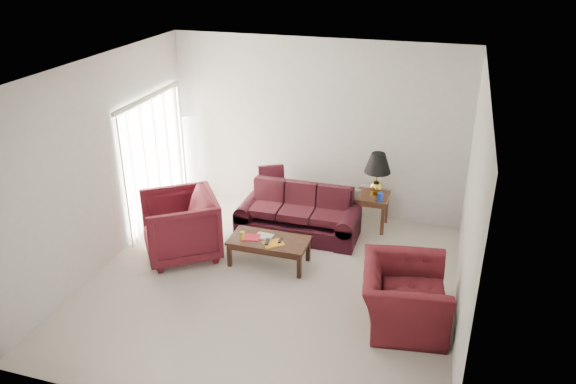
% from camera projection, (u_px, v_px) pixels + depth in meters
% --- Properties ---
extents(floor, '(5.00, 5.00, 0.00)m').
position_uv_depth(floor, '(270.00, 284.00, 7.87)').
color(floor, '#BFB3A3').
rests_on(floor, ground).
extents(blinds, '(0.10, 2.00, 2.16)m').
position_uv_depth(blinds, '(155.00, 161.00, 9.19)').
color(blinds, silver).
rests_on(blinds, ground).
extents(sofa, '(2.01, 1.02, 0.79)m').
position_uv_depth(sofa, '(298.00, 213.00, 9.00)').
color(sofa, black).
rests_on(sofa, ground).
extents(throw_pillow, '(0.48, 0.38, 0.45)m').
position_uv_depth(throw_pillow, '(271.00, 178.00, 9.61)').
color(throw_pillow, black).
rests_on(throw_pillow, sofa).
extents(end_table, '(0.58, 0.58, 0.58)m').
position_uv_depth(end_table, '(371.00, 211.00, 9.30)').
color(end_table, '#4B351A').
rests_on(end_table, ground).
extents(table_lamp, '(0.49, 0.49, 0.72)m').
position_uv_depth(table_lamp, '(377.00, 174.00, 9.05)').
color(table_lamp, gold).
rests_on(table_lamp, end_table).
extents(clock, '(0.13, 0.07, 0.13)m').
position_uv_depth(clock, '(357.00, 193.00, 9.09)').
color(clock, silver).
rests_on(clock, end_table).
extents(blue_canister, '(0.11, 0.11, 0.15)m').
position_uv_depth(blue_canister, '(380.00, 197.00, 8.93)').
color(blue_canister, navy).
rests_on(blue_canister, end_table).
extents(picture_frame, '(0.14, 0.18, 0.06)m').
position_uv_depth(picture_frame, '(366.00, 186.00, 9.30)').
color(picture_frame, silver).
rests_on(picture_frame, end_table).
extents(floor_lamp, '(0.28, 0.28, 1.62)m').
position_uv_depth(floor_lamp, '(192.00, 160.00, 9.97)').
color(floor_lamp, white).
rests_on(floor_lamp, ground).
extents(armchair_left, '(1.49, 1.48, 0.98)m').
position_uv_depth(armchair_left, '(180.00, 226.00, 8.40)').
color(armchair_left, '#471019').
rests_on(armchair_left, ground).
extents(armchair_right, '(1.20, 1.32, 0.77)m').
position_uv_depth(armchair_right, '(404.00, 296.00, 6.94)').
color(armchair_right, '#430F15').
rests_on(armchair_right, ground).
extents(coffee_table, '(1.27, 0.85, 0.41)m').
position_uv_depth(coffee_table, '(269.00, 251.00, 8.29)').
color(coffee_table, black).
rests_on(coffee_table, ground).
extents(magazine_red, '(0.30, 0.24, 0.02)m').
position_uv_depth(magazine_red, '(251.00, 237.00, 8.24)').
color(magazine_red, red).
rests_on(magazine_red, coffee_table).
extents(magazine_white, '(0.26, 0.21, 0.01)m').
position_uv_depth(magazine_white, '(264.00, 236.00, 8.27)').
color(magazine_white, silver).
rests_on(magazine_white, coffee_table).
extents(magazine_orange, '(0.36, 0.35, 0.02)m').
position_uv_depth(magazine_orange, '(273.00, 243.00, 8.08)').
color(magazine_orange, orange).
rests_on(magazine_orange, coffee_table).
extents(remote_a, '(0.08, 0.19, 0.02)m').
position_uv_depth(remote_a, '(267.00, 242.00, 8.08)').
color(remote_a, black).
rests_on(remote_a, coffee_table).
extents(remote_b, '(0.05, 0.15, 0.02)m').
position_uv_depth(remote_b, '(280.00, 240.00, 8.12)').
color(remote_b, black).
rests_on(remote_b, coffee_table).
extents(yellow_glass, '(0.09, 0.09, 0.12)m').
position_uv_depth(yellow_glass, '(242.00, 236.00, 8.17)').
color(yellow_glass, yellow).
rests_on(yellow_glass, coffee_table).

